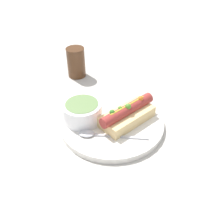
# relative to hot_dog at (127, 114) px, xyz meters

# --- Properties ---
(ground_plane) EXTENTS (4.00, 4.00, 0.00)m
(ground_plane) POSITION_rel_hot_dog_xyz_m (-0.02, 0.04, -0.04)
(ground_plane) COLOR #BCB7AD
(dinner_plate) EXTENTS (0.28, 0.28, 0.02)m
(dinner_plate) POSITION_rel_hot_dog_xyz_m (-0.02, 0.04, -0.03)
(dinner_plate) COLOR white
(dinner_plate) RESTS_ON ground_plane
(hot_dog) EXTENTS (0.17, 0.11, 0.06)m
(hot_dog) POSITION_rel_hot_dog_xyz_m (0.00, 0.00, 0.00)
(hot_dog) COLOR #E5C17F
(hot_dog) RESTS_ON dinner_plate
(soup_bowl) EXTENTS (0.11, 0.11, 0.05)m
(soup_bowl) POSITION_rel_hot_dog_xyz_m (-0.05, 0.11, 0.01)
(soup_bowl) COLOR white
(soup_bowl) RESTS_ON dinner_plate
(spoon) EXTENTS (0.09, 0.17, 0.01)m
(spoon) POSITION_rel_hot_dog_xyz_m (-0.09, 0.04, -0.02)
(spoon) COLOR #B7B7BC
(spoon) RESTS_ON dinner_plate
(drinking_glass) EXTENTS (0.06, 0.06, 0.10)m
(drinking_glass) POSITION_rel_hot_dog_xyz_m (0.15, 0.29, 0.01)
(drinking_glass) COLOR #4C2D19
(drinking_glass) RESTS_ON ground_plane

